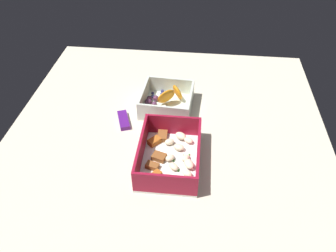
{
  "coord_description": "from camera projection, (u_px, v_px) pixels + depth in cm",
  "views": [
    {
      "loc": [
        -64.23,
        -6.93,
        58.73
      ],
      "look_at": [
        -1.36,
        -0.24,
        4.0
      ],
      "focal_mm": 36.12,
      "sensor_mm": 36.0,
      "label": 1
    }
  ],
  "objects": [
    {
      "name": "table_surface",
      "position": [
        168.0,
        131.0,
        0.87
      ],
      "size": [
        80.0,
        80.0,
        2.0
      ],
      "primitive_type": "cube",
      "color": "beige",
      "rests_on": "ground"
    },
    {
      "name": "pasta_container",
      "position": [
        170.0,
        156.0,
        0.76
      ],
      "size": [
        19.1,
        13.51,
        5.96
      ],
      "rotation": [
        0.0,
        0.0,
        0.0
      ],
      "color": "white",
      "rests_on": "table_surface"
    },
    {
      "name": "fruit_bowl",
      "position": [
        166.0,
        102.0,
        0.91
      ],
      "size": [
        14.38,
        14.16,
        6.06
      ],
      "rotation": [
        0.0,
        0.0,
        -0.06
      ],
      "color": "silver",
      "rests_on": "table_surface"
    },
    {
      "name": "candy_bar",
      "position": [
        124.0,
        120.0,
        0.88
      ],
      "size": [
        7.4,
        4.6,
        1.2
      ],
      "primitive_type": "cube",
      "rotation": [
        0.0,
        0.0,
        0.34
      ],
      "color": "#51197A",
      "rests_on": "table_surface"
    }
  ]
}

